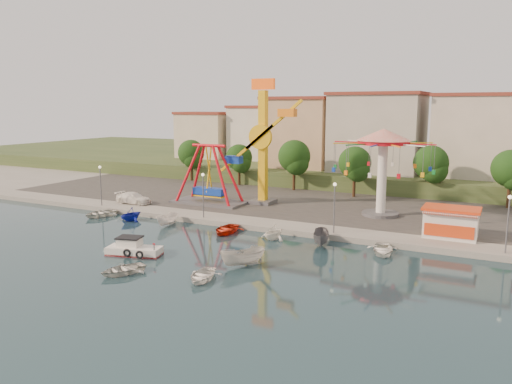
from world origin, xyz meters
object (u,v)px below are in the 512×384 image
Objects in this scene: wave_swinger at (383,152)px; skiff at (243,257)px; rowboat_a at (202,275)px; van at (134,198)px; pirate_ship_ride at (209,175)px; kamikaze_tower at (265,146)px; cabin_motorboat at (133,250)px.

wave_swinger is 2.74× the size of skiff.
van is (-23.75, 19.71, 0.96)m from rowboat_a.
skiff is (16.06, -20.16, -3.58)m from pirate_ship_ride.
van is at bearing 128.52° from rowboat_a.
kamikaze_tower is 1.42× the size of wave_swinger.
kamikaze_tower reaches higher than wave_swinger.
skiff is at bearing -6.55° from cabin_motorboat.
rowboat_a is (7.84, -27.46, -8.04)m from kamikaze_tower.
skiff is (10.71, 1.56, 0.34)m from cabin_motorboat.
rowboat_a is at bearing -74.07° from kamikaze_tower.
wave_swinger is (22.48, 2.72, 3.80)m from pirate_ship_ride.
wave_swinger is at bearing 6.89° from pirate_ship_ride.
kamikaze_tower is (6.96, 2.85, 4.02)m from pirate_ship_ride.
pirate_ship_ride is 1.95× the size of van.
kamikaze_tower is at bearing 22.25° from pirate_ship_ride.
cabin_motorboat is (-1.61, -24.57, -7.94)m from kamikaze_tower.
skiff is 29.30m from van.
kamikaze_tower is 19.06m from van.
rowboat_a is at bearing -105.69° from wave_swinger.
kamikaze_tower is 3.90× the size of skiff.
skiff is (1.26, 4.45, 0.44)m from rowboat_a.
van is (-15.91, -7.75, -7.07)m from kamikaze_tower.
rowboat_a is 4.65m from skiff.
cabin_motorboat is 1.04× the size of van.
kamikaze_tower is 15.52m from wave_swinger.
wave_swinger reaches higher than van.
wave_swinger is (15.52, -0.13, -0.22)m from kamikaze_tower.
van is (-14.30, 16.82, 0.87)m from cabin_motorboat.
pirate_ship_ride is 0.61× the size of kamikaze_tower.
skiff reaches higher than cabin_motorboat.
cabin_motorboat is 9.88m from rowboat_a.
van is at bearing -154.03° from kamikaze_tower.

